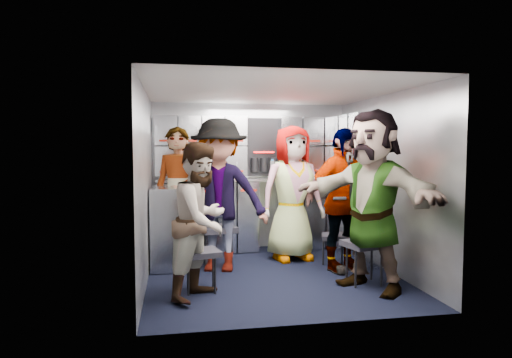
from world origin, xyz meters
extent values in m
plane|color=black|center=(0.00, 0.00, 0.00)|extent=(3.00, 3.00, 0.00)
cube|color=gray|center=(0.00, 1.50, 1.05)|extent=(2.80, 0.04, 2.10)
cube|color=gray|center=(-1.40, 0.00, 1.05)|extent=(0.04, 3.00, 2.10)
cube|color=gray|center=(1.40, 0.00, 1.05)|extent=(0.04, 3.00, 2.10)
cube|color=silver|center=(0.00, 0.00, 2.10)|extent=(2.80, 3.00, 0.02)
cube|color=#A3A8B4|center=(0.00, 1.29, 0.49)|extent=(2.68, 0.38, 0.99)
cube|color=#A3A8B4|center=(-1.19, 0.56, 0.49)|extent=(0.38, 0.76, 0.99)
cube|color=#B1B4B9|center=(0.00, 1.29, 1.01)|extent=(2.68, 0.42, 0.03)
cube|color=#A3A8B4|center=(0.00, 1.35, 1.49)|extent=(2.68, 0.28, 0.82)
cube|color=#A3A8B4|center=(1.25, 0.70, 1.49)|extent=(0.28, 1.00, 0.82)
cube|color=#A3A8B4|center=(1.25, 0.60, 0.50)|extent=(0.28, 1.20, 1.00)
cube|color=#9C1B0E|center=(0.00, 1.09, 0.88)|extent=(2.60, 0.02, 0.03)
cube|color=black|center=(-0.84, -0.46, 0.40)|extent=(0.43, 0.41, 0.06)
cylinder|color=black|center=(-0.97, -0.58, 0.19)|extent=(0.02, 0.02, 0.38)
cylinder|color=black|center=(-0.70, -0.58, 0.19)|extent=(0.02, 0.02, 0.38)
cylinder|color=black|center=(-0.97, -0.35, 0.19)|extent=(0.02, 0.02, 0.38)
cylinder|color=black|center=(-0.70, -0.35, 0.19)|extent=(0.02, 0.02, 0.38)
cube|color=black|center=(-0.58, 0.49, 0.47)|extent=(0.49, 0.47, 0.07)
cylinder|color=black|center=(-0.73, 0.36, 0.22)|extent=(0.03, 0.03, 0.44)
cylinder|color=black|center=(-0.42, 0.36, 0.22)|extent=(0.03, 0.03, 0.44)
cylinder|color=black|center=(-0.73, 0.63, 0.22)|extent=(0.03, 0.03, 0.44)
cylinder|color=black|center=(-0.42, 0.63, 0.22)|extent=(0.03, 0.03, 0.44)
cube|color=black|center=(0.42, 0.87, 0.46)|extent=(0.49, 0.47, 0.07)
cylinder|color=black|center=(0.27, 0.74, 0.22)|extent=(0.03, 0.03, 0.43)
cylinder|color=black|center=(0.57, 0.74, 0.22)|extent=(0.03, 0.03, 0.43)
cylinder|color=black|center=(0.27, 1.00, 0.22)|extent=(0.03, 0.03, 0.43)
cylinder|color=black|center=(0.57, 1.00, 0.22)|extent=(0.03, 0.03, 0.43)
cube|color=black|center=(0.85, 0.21, 0.37)|extent=(0.42, 0.40, 0.05)
cylinder|color=black|center=(0.73, 0.11, 0.18)|extent=(0.02, 0.02, 0.35)
cylinder|color=black|center=(0.98, 0.11, 0.18)|extent=(0.02, 0.02, 0.35)
cylinder|color=black|center=(0.73, 0.32, 0.18)|extent=(0.02, 0.02, 0.35)
cylinder|color=black|center=(0.98, 0.32, 0.18)|extent=(0.02, 0.02, 0.35)
cube|color=black|center=(0.90, -0.52, 0.43)|extent=(0.47, 0.45, 0.06)
cylinder|color=black|center=(0.76, -0.64, 0.21)|extent=(0.02, 0.02, 0.41)
cylinder|color=black|center=(1.05, -0.64, 0.21)|extent=(0.02, 0.02, 0.41)
cylinder|color=black|center=(0.76, -0.39, 0.21)|extent=(0.02, 0.02, 0.41)
cylinder|color=black|center=(1.05, -0.39, 0.21)|extent=(0.02, 0.02, 0.41)
imported|color=black|center=(-1.05, 0.68, 0.86)|extent=(0.74, 0.61, 1.73)
imported|color=black|center=(-0.84, -0.64, 0.76)|extent=(0.89, 0.93, 1.52)
imported|color=black|center=(-0.58, 0.31, 0.90)|extent=(1.31, 0.96, 1.81)
imported|color=black|center=(0.42, 0.69, 0.88)|extent=(0.93, 0.68, 1.75)
imported|color=black|center=(0.85, 0.03, 0.85)|extent=(1.08, 0.72, 1.70)
imported|color=black|center=(0.90, -0.70, 0.93)|extent=(1.35, 1.77, 1.87)
cylinder|color=white|center=(-0.24, 1.24, 1.15)|extent=(0.07, 0.07, 0.25)
cylinder|color=white|center=(-0.66, 1.24, 1.15)|extent=(0.06, 0.06, 0.23)
cylinder|color=white|center=(0.28, 1.24, 1.16)|extent=(0.06, 0.06, 0.25)
cylinder|color=#CAAF8F|center=(-0.30, 1.23, 1.08)|extent=(0.08, 0.08, 0.11)
cylinder|color=#CAAF8F|center=(0.48, 1.23, 1.07)|extent=(0.07, 0.07, 0.09)
camera|label=1|loc=(-1.09, -5.07, 1.47)|focal=32.00mm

